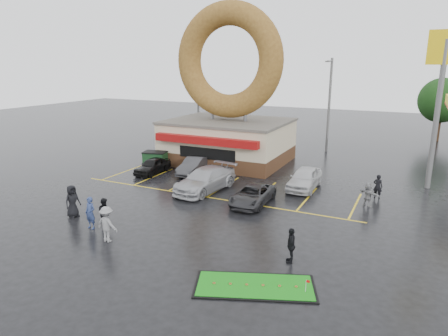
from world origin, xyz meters
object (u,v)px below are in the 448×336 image
at_px(streetlight_left, 198,98).
at_px(person_blue, 90,213).
at_px(shell_sign, 442,81).
at_px(car_dgrey, 195,166).
at_px(streetlight_mid, 329,103).
at_px(person_cameraman, 291,245).
at_px(dumpster, 155,160).
at_px(car_black, 153,166).
at_px(putting_green, 255,286).
at_px(car_silver, 205,180).
at_px(car_grey, 253,195).
at_px(car_white, 305,178).
at_px(donut_shop, 228,111).

distance_m(streetlight_left, person_blue, 25.00).
bearing_deg(shell_sign, car_dgrey, -166.44).
height_order(streetlight_mid, person_blue, streetlight_mid).
height_order(streetlight_mid, person_cameraman, streetlight_mid).
distance_m(streetlight_mid, dumpster, 17.62).
distance_m(shell_sign, person_blue, 23.45).
distance_m(car_black, putting_green, 18.07).
height_order(car_silver, dumpster, car_silver).
distance_m(shell_sign, car_grey, 14.66).
bearing_deg(car_silver, car_white, 37.39).
height_order(car_grey, person_cameraman, person_cameraman).
bearing_deg(person_cameraman, car_white, 172.62).
bearing_deg(person_cameraman, person_blue, -103.65).
bearing_deg(car_dgrey, streetlight_left, 113.70).
bearing_deg(car_silver, car_grey, -7.58).
xyz_separation_m(car_black, car_white, (11.90, 1.35, 0.13)).
bearing_deg(donut_shop, car_silver, -74.96).
bearing_deg(car_white, person_cameraman, -78.16).
bearing_deg(car_white, car_silver, -150.19).
relative_size(car_dgrey, car_grey, 0.96).
distance_m(shell_sign, car_black, 21.45).
bearing_deg(person_blue, streetlight_mid, 77.18).
xyz_separation_m(donut_shop, streetlight_left, (-7.00, 6.95, 0.32)).
relative_size(car_black, car_silver, 0.67).
bearing_deg(car_black, person_cameraman, -34.08).
relative_size(car_dgrey, car_silver, 0.75).
xyz_separation_m(car_grey, person_cameraman, (4.33, -6.25, 0.21)).
distance_m(person_cameraman, dumpster, 18.60).
height_order(car_dgrey, person_cameraman, person_cameraman).
distance_m(car_grey, person_cameraman, 7.60).
bearing_deg(car_silver, person_cameraman, -33.95).
xyz_separation_m(streetlight_mid, car_grey, (-0.82, -17.42, -4.20)).
bearing_deg(car_dgrey, car_silver, -55.06).
xyz_separation_m(person_blue, person_cameraman, (10.59, 1.03, -0.07)).
height_order(shell_sign, car_silver, shell_sign).
xyz_separation_m(car_dgrey, car_silver, (2.84, -3.44, 0.12)).
distance_m(donut_shop, car_grey, 11.96).
height_order(car_dgrey, dumpster, car_dgrey).
xyz_separation_m(streetlight_mid, person_cameraman, (3.51, -23.66, -3.98)).
bearing_deg(car_white, donut_shop, 148.95).
height_order(dumpster, putting_green, dumpster).
distance_m(car_dgrey, person_cameraman, 15.44).
bearing_deg(car_grey, car_dgrey, 145.65).
bearing_deg(person_cameraman, car_grey, -164.48).
xyz_separation_m(donut_shop, car_white, (8.26, -4.97, -3.72)).
xyz_separation_m(car_black, putting_green, (13.51, -11.99, -0.58)).
bearing_deg(dumpster, putting_green, -55.40).
distance_m(streetlight_mid, car_silver, 17.49).
bearing_deg(donut_shop, streetlight_left, 135.22).
height_order(donut_shop, car_silver, donut_shop).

